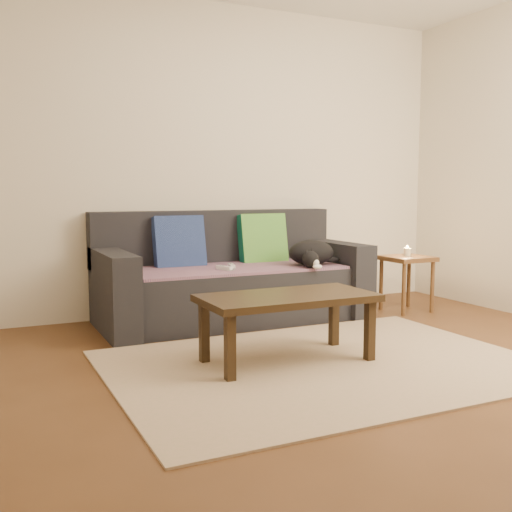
# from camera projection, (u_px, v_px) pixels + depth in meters

# --- Properties ---
(ground) EXTENTS (4.50, 4.50, 0.00)m
(ground) POSITION_uv_depth(u_px,v_px,m) (338.00, 372.00, 3.42)
(ground) COLOR brown
(ground) RESTS_ON ground
(back_wall) EXTENTS (4.50, 0.04, 2.60)m
(back_wall) POSITION_uv_depth(u_px,v_px,m) (210.00, 159.00, 5.08)
(back_wall) COLOR beige
(back_wall) RESTS_ON ground
(sofa) EXTENTS (2.10, 0.94, 0.87)m
(sofa) POSITION_uv_depth(u_px,v_px,m) (230.00, 282.00, 4.80)
(sofa) COLOR #232328
(sofa) RESTS_ON ground
(throw_blanket) EXTENTS (1.66, 0.74, 0.02)m
(throw_blanket) POSITION_uv_depth(u_px,v_px,m) (235.00, 268.00, 4.71)
(throw_blanket) COLOR #452C52
(throw_blanket) RESTS_ON sofa
(cushion_navy) EXTENTS (0.41, 0.18, 0.42)m
(cushion_navy) POSITION_uv_depth(u_px,v_px,m) (179.00, 242.00, 4.76)
(cushion_navy) COLOR #11204B
(cushion_navy) RESTS_ON throw_blanket
(cushion_green) EXTENTS (0.41, 0.18, 0.43)m
(cushion_green) POSITION_uv_depth(u_px,v_px,m) (263.00, 239.00, 5.08)
(cushion_green) COLOR #0D573F
(cushion_green) RESTS_ON throw_blanket
(cat) EXTENTS (0.49, 0.47, 0.20)m
(cat) POSITION_uv_depth(u_px,v_px,m) (311.00, 253.00, 4.78)
(cat) COLOR black
(cat) RESTS_ON throw_blanket
(wii_remote_a) EXTENTS (0.07, 0.15, 0.03)m
(wii_remote_a) POSITION_uv_depth(u_px,v_px,m) (231.00, 266.00, 4.63)
(wii_remote_a) COLOR white
(wii_remote_a) RESTS_ON throw_blanket
(wii_remote_b) EXTENTS (0.09, 0.15, 0.03)m
(wii_remote_b) POSITION_uv_depth(u_px,v_px,m) (224.00, 268.00, 4.51)
(wii_remote_b) COLOR white
(wii_remote_b) RESTS_ON throw_blanket
(side_table) EXTENTS (0.38, 0.38, 0.48)m
(side_table) POSITION_uv_depth(u_px,v_px,m) (407.00, 266.00, 5.14)
(side_table) COLOR brown
(side_table) RESTS_ON ground
(candle) EXTENTS (0.06, 0.06, 0.09)m
(candle) POSITION_uv_depth(u_px,v_px,m) (407.00, 252.00, 5.13)
(candle) COLOR beige
(candle) RESTS_ON side_table
(rug) EXTENTS (2.50, 1.80, 0.01)m
(rug) POSITION_uv_depth(u_px,v_px,m) (324.00, 364.00, 3.56)
(rug) COLOR tan
(rug) RESTS_ON ground
(coffee_table) EXTENTS (1.04, 0.52, 0.42)m
(coffee_table) POSITION_uv_depth(u_px,v_px,m) (288.00, 303.00, 3.58)
(coffee_table) COLOR black
(coffee_table) RESTS_ON rug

